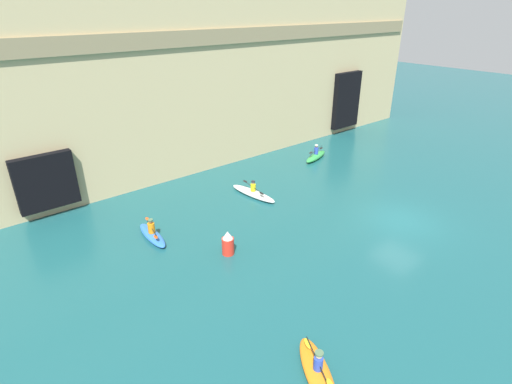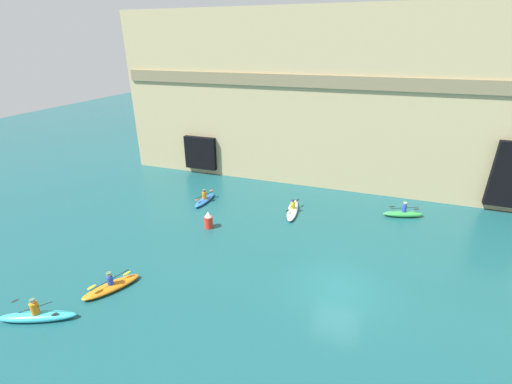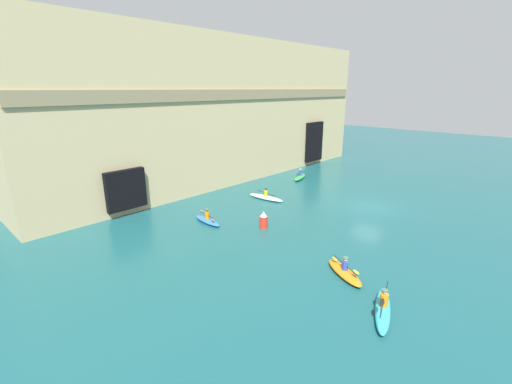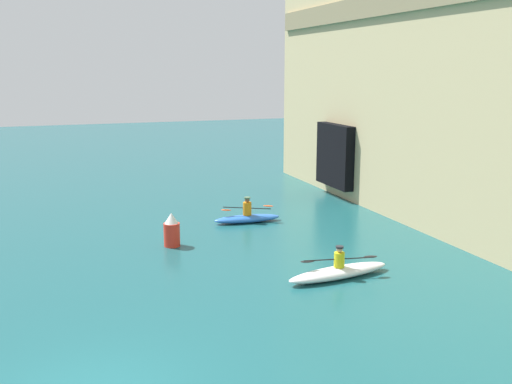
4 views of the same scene
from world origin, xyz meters
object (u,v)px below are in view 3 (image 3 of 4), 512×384
(kayak_green, at_px, (300,177))
(kayak_cyan, at_px, (383,309))
(kayak_orange, at_px, (345,272))
(kayak_white, at_px, (266,197))
(kayak_blue, at_px, (207,220))
(marker_buoy, at_px, (264,220))

(kayak_green, bearing_deg, kayak_cyan, -151.84)
(kayak_orange, bearing_deg, kayak_white, -1.22)
(kayak_orange, distance_m, kayak_blue, 11.31)
(kayak_green, relative_size, kayak_cyan, 0.85)
(marker_buoy, bearing_deg, kayak_blue, 120.71)
(kayak_orange, distance_m, kayak_white, 13.73)
(kayak_green, distance_m, kayak_orange, 20.36)
(kayak_green, bearing_deg, kayak_white, 177.21)
(kayak_white, distance_m, kayak_blue, 7.23)
(kayak_orange, distance_m, marker_buoy, 7.87)
(kayak_white, distance_m, marker_buoy, 6.57)
(marker_buoy, bearing_deg, kayak_orange, -104.24)
(kayak_orange, xyz_separation_m, marker_buoy, (1.93, 7.61, 0.37))
(kayak_white, bearing_deg, kayak_blue, 87.63)
(kayak_white, relative_size, kayak_blue, 1.26)
(marker_buoy, bearing_deg, kayak_white, 40.07)
(kayak_white, xyz_separation_m, marker_buoy, (-5.02, -4.22, 0.38))
(kayak_white, relative_size, kayak_cyan, 1.03)
(kayak_green, relative_size, marker_buoy, 2.41)
(kayak_orange, distance_m, kayak_cyan, 3.40)
(kayak_orange, height_order, kayak_white, kayak_orange)
(kayak_orange, relative_size, kayak_white, 0.83)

